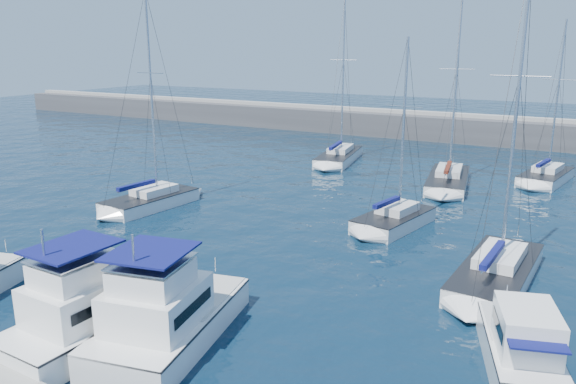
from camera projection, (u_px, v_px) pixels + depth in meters
The scene contains 11 objects.
ground at pixel (255, 301), 26.65m from camera, with size 220.00×220.00×0.00m, color black.
breakwater at pixel (477, 133), 70.31m from camera, with size 160.00×6.00×4.45m.
motor_yacht_port_inner at pixel (96, 312), 23.13m from camera, with size 3.66×8.74×4.69m.
motor_yacht_stbd_inner at pixel (166, 317), 22.66m from camera, with size 5.35×8.70×4.69m.
motor_yacht_stbd_outer at pixel (521, 349), 20.65m from camera, with size 4.08×6.51×3.20m.
sailboat_mid_a at pixel (151, 200), 41.93m from camera, with size 3.79×7.64×15.82m.
sailboat_mid_c at pixel (394, 220), 37.37m from camera, with size 4.11×6.94×12.65m.
sailboat_mid_d at pixel (497, 272), 28.72m from camera, with size 3.60×9.10×16.62m.
sailboat_back_a at pixel (339, 156), 58.54m from camera, with size 4.66×9.76×16.58m.
sailboat_back_b at pixel (448, 180), 48.38m from camera, with size 4.67×9.90×15.78m.
sailboat_back_c at pixel (546, 176), 49.60m from camera, with size 4.27×7.81×14.24m.
Camera 1 is at (13.31, -20.58, 11.78)m, focal length 35.00 mm.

